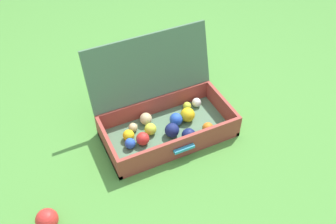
% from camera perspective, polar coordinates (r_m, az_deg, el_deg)
% --- Properties ---
extents(ground_plane, '(16.00, 16.00, 0.00)m').
position_cam_1_polar(ground_plane, '(1.95, -1.29, -5.06)').
color(ground_plane, '#4C8C38').
extents(open_suitcase, '(0.67, 0.47, 0.46)m').
position_cam_1_polar(open_suitcase, '(1.97, -0.68, -0.25)').
color(open_suitcase, '#4C7051').
rests_on(open_suitcase, ground).
extents(stray_ball_on_grass, '(0.10, 0.10, 0.10)m').
position_cam_1_polar(stray_ball_on_grass, '(1.72, -17.89, -15.27)').
color(stray_ball_on_grass, red).
rests_on(stray_ball_on_grass, ground).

